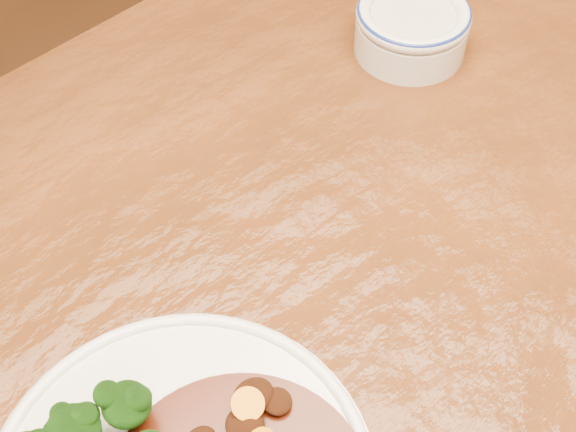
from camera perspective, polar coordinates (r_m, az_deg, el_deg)
dining_table at (r=0.78m, az=4.21°, el=-7.97°), size 1.59×1.06×0.75m
dip_bowl at (r=0.91m, az=8.80°, el=13.14°), size 0.13×0.13×0.06m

